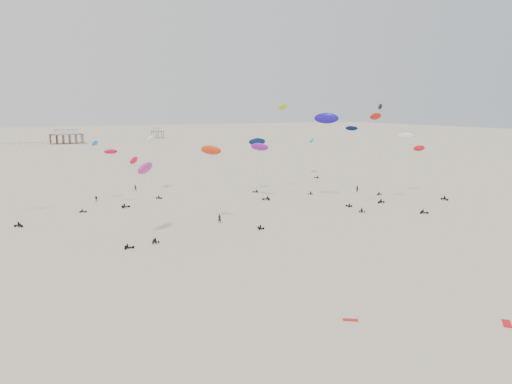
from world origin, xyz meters
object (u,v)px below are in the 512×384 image
pavilion_main (66,137)px  pavilion_small (157,134)px  spectator_0 (220,223)px  rig_9 (380,141)px  rig_0 (411,157)px

pavilion_main → pavilion_small: pavilion_main is taller
pavilion_main → spectator_0: (3.59, -257.32, -4.22)m
pavilion_small → rig_9: size_ratio=0.35×
rig_9 → pavilion_main: bearing=-4.3°
pavilion_main → pavilion_small: bearing=23.2°
pavilion_small → rig_9: rig_9 is taller
rig_0 → spectator_0: size_ratio=9.58×
spectator_0 → rig_0: bearing=-157.3°
spectator_0 → pavilion_small: bearing=-77.1°
pavilion_small → rig_9: bearing=-93.5°
rig_0 → spectator_0: bearing=-39.6°
spectator_0 → pavilion_main: bearing=-63.3°
pavilion_main → spectator_0: 257.38m
rig_9 → spectator_0: rig_9 is taller
pavilion_main → rig_9: bearing=-78.1°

